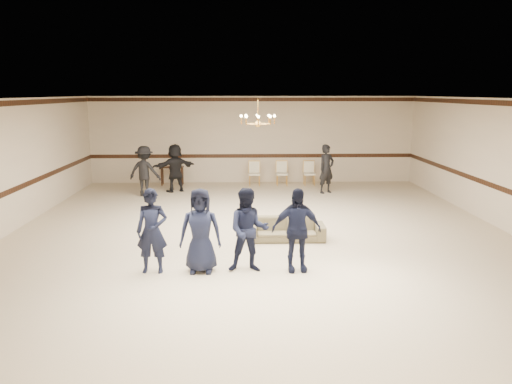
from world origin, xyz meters
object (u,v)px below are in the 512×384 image
(boy_b, at_px, (200,231))
(boy_c, at_px, (249,230))
(chandelier, at_px, (258,111))
(banquet_chair_left, at_px, (254,174))
(settee, at_px, (286,229))
(boy_a, at_px, (152,231))
(banquet_chair_right, at_px, (309,173))
(adult_mid, at_px, (175,168))
(console_table, at_px, (172,176))
(boy_d, at_px, (296,230))
(banquet_chair_mid, at_px, (282,174))
(adult_left, at_px, (145,171))
(adult_right, at_px, (326,169))

(boy_b, bearing_deg, boy_c, 1.36)
(chandelier, relative_size, banquet_chair_left, 1.08)
(chandelier, bearing_deg, settee, -70.84)
(boy_a, bearing_deg, banquet_chair_right, 66.40)
(adult_mid, height_order, console_table, adult_mid)
(chandelier, bearing_deg, console_table, 118.17)
(boy_d, bearing_deg, settee, 85.75)
(settee, bearing_deg, banquet_chair_mid, 86.00)
(settee, bearing_deg, adult_left, 128.45)
(adult_left, height_order, banquet_chair_mid, adult_left)
(chandelier, xyz_separation_m, adult_right, (2.44, 3.82, -2.06))
(adult_right, height_order, banquet_chair_mid, adult_right)
(boy_c, height_order, settee, boy_c)
(adult_left, height_order, adult_right, same)
(chandelier, relative_size, console_table, 1.14)
(boy_c, relative_size, banquet_chair_left, 1.84)
(adult_mid, bearing_deg, boy_d, 82.87)
(boy_d, bearing_deg, chandelier, 94.52)
(boy_b, height_order, boy_d, same)
(adult_right, bearing_deg, boy_b, -146.43)
(boy_d, xyz_separation_m, settee, (-0.01, 2.06, -0.54))
(boy_c, relative_size, adult_mid, 0.98)
(boy_a, distance_m, console_table, 9.28)
(adult_left, bearing_deg, boy_c, 127.68)
(boy_c, xyz_separation_m, adult_mid, (-2.36, 7.97, 0.02))
(adult_mid, height_order, banquet_chair_left, adult_mid)
(boy_b, distance_m, banquet_chair_left, 9.13)
(banquet_chair_mid, bearing_deg, boy_c, -98.11)
(banquet_chair_mid, bearing_deg, boy_b, -103.59)
(settee, distance_m, banquet_chair_left, 6.99)
(settee, height_order, banquet_chair_left, banquet_chair_left)
(chandelier, bearing_deg, banquet_chair_mid, 78.61)
(boy_d, relative_size, banquet_chair_right, 1.84)
(banquet_chair_left, bearing_deg, settee, -83.14)
(chandelier, relative_size, adult_right, 0.57)
(chandelier, bearing_deg, adult_right, 57.50)
(boy_a, xyz_separation_m, adult_mid, (-0.56, 7.97, 0.02))
(adult_left, bearing_deg, adult_mid, -128.60)
(banquet_chair_mid, bearing_deg, adult_left, -158.68)
(boy_c, bearing_deg, chandelier, 86.22)
(adult_mid, relative_size, banquet_chair_mid, 1.88)
(chandelier, xyz_separation_m, banquet_chair_mid, (1.06, 5.28, -2.44))
(banquet_chair_right, bearing_deg, settee, -103.35)
(boy_c, distance_m, boy_d, 0.90)
(settee, bearing_deg, banquet_chair_left, 94.21)
(boy_b, relative_size, adult_right, 0.98)
(boy_d, xyz_separation_m, adult_right, (1.84, 7.57, 0.02))
(boy_d, distance_m, banquet_chair_left, 9.05)
(adult_mid, distance_m, banquet_chair_right, 4.86)
(adult_mid, distance_m, banquet_chair_mid, 3.89)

